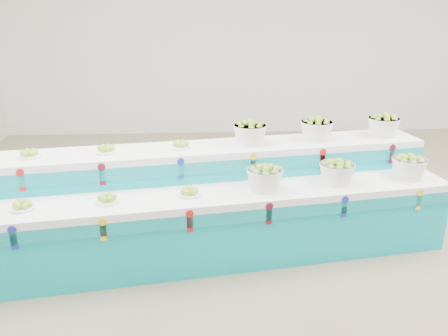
{
  "coord_description": "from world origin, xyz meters",
  "views": [
    {
      "loc": [
        -1.25,
        -4.02,
        2.34
      ],
      "look_at": [
        -0.99,
        0.23,
        0.87
      ],
      "focal_mm": 36.57,
      "sensor_mm": 36.0,
      "label": 1
    }
  ],
  "objects": [
    {
      "name": "plate_lower_left",
      "position": [
        -2.76,
        -0.32,
        0.76
      ],
      "size": [
        0.24,
        0.24,
        0.09
      ],
      "primitive_type": "cylinder",
      "rotation": [
        0.0,
        0.0,
        0.16
      ],
      "color": "white",
      "rests_on": "display_stand"
    },
    {
      "name": "basket_lower_mid",
      "position": [
        0.12,
        0.13,
        0.84
      ],
      "size": [
        0.39,
        0.39,
        0.24
      ],
      "primitive_type": null,
      "rotation": [
        0.0,
        0.0,
        0.16
      ],
      "color": "silver",
      "rests_on": "display_stand"
    },
    {
      "name": "plate_upper_right",
      "position": [
        -1.42,
        0.45,
        1.06
      ],
      "size": [
        0.24,
        0.24,
        0.09
      ],
      "primitive_type": "cylinder",
      "rotation": [
        0.0,
        0.0,
        0.16
      ],
      "color": "white",
      "rests_on": "display_stand"
    },
    {
      "name": "basket_lower_left",
      "position": [
        -0.62,
        0.02,
        0.84
      ],
      "size": [
        0.39,
        0.39,
        0.24
      ],
      "primitive_type": null,
      "rotation": [
        0.0,
        0.0,
        0.16
      ],
      "color": "silver",
      "rests_on": "display_stand"
    },
    {
      "name": "basket_upper_mid",
      "position": [
        0.03,
        0.67,
        1.14
      ],
      "size": [
        0.39,
        0.39,
        0.24
      ],
      "primitive_type": null,
      "rotation": [
        0.0,
        0.0,
        0.16
      ],
      "color": "silver",
      "rests_on": "display_stand"
    },
    {
      "name": "basket_upper_left",
      "position": [
        -0.7,
        0.56,
        1.14
      ],
      "size": [
        0.39,
        0.39,
        0.24
      ],
      "primitive_type": null,
      "rotation": [
        0.0,
        0.0,
        0.16
      ],
      "color": "silver",
      "rests_on": "display_stand"
    },
    {
      "name": "ground",
      "position": [
        0.0,
        0.0,
        0.0
      ],
      "size": [
        10.0,
        10.0,
        0.0
      ],
      "primitive_type": "plane",
      "color": "#77644F",
      "rests_on": "ground"
    },
    {
      "name": "basket_lower_right",
      "position": [
        0.9,
        0.25,
        0.84
      ],
      "size": [
        0.39,
        0.39,
        0.24
      ],
      "primitive_type": null,
      "rotation": [
        0.0,
        0.0,
        0.16
      ],
      "color": "silver",
      "rests_on": "display_stand"
    },
    {
      "name": "plate_lower_right",
      "position": [
        -1.33,
        -0.1,
        0.76
      ],
      "size": [
        0.24,
        0.24,
        0.09
      ],
      "primitive_type": "cylinder",
      "rotation": [
        0.0,
        0.0,
        0.16
      ],
      "color": "white",
      "rests_on": "display_stand"
    },
    {
      "name": "plate_upper_left",
      "position": [
        -2.85,
        0.22,
        1.06
      ],
      "size": [
        0.24,
        0.24,
        0.09
      ],
      "primitive_type": "cylinder",
      "rotation": [
        0.0,
        0.0,
        0.16
      ],
      "color": "white",
      "rests_on": "display_stand"
    },
    {
      "name": "plate_lower_mid",
      "position": [
        -2.06,
        -0.21,
        0.76
      ],
      "size": [
        0.24,
        0.24,
        0.09
      ],
      "primitive_type": "cylinder",
      "rotation": [
        0.0,
        0.0,
        0.16
      ],
      "color": "white",
      "rests_on": "display_stand"
    },
    {
      "name": "basket_upper_right",
      "position": [
        0.81,
        0.8,
        1.14
      ],
      "size": [
        0.39,
        0.39,
        0.24
      ],
      "primitive_type": null,
      "rotation": [
        0.0,
        0.0,
        0.16
      ],
      "color": "silver",
      "rests_on": "display_stand"
    },
    {
      "name": "display_stand",
      "position": [
        -0.99,
        0.23,
        0.51
      ],
      "size": [
        4.56,
        1.81,
        1.02
      ],
      "primitive_type": null,
      "rotation": [
        0.0,
        0.0,
        0.16
      ],
      "color": "#0DAEBE",
      "rests_on": "ground"
    },
    {
      "name": "back_wall",
      "position": [
        0.0,
        5.0,
        2.0
      ],
      "size": [
        10.0,
        0.0,
        10.0
      ],
      "primitive_type": "plane",
      "rotation": [
        1.57,
        0.0,
        0.0
      ],
      "color": "silver",
      "rests_on": "ground"
    },
    {
      "name": "plate_upper_mid",
      "position": [
        -2.15,
        0.33,
        1.06
      ],
      "size": [
        0.24,
        0.24,
        0.09
      ],
      "primitive_type": "cylinder",
      "rotation": [
        0.0,
        0.0,
        0.16
      ],
      "color": "white",
      "rests_on": "display_stand"
    }
  ]
}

